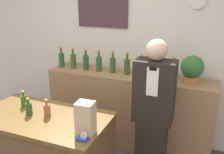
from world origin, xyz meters
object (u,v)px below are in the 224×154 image
object	(u,v)px
shopkeeper	(153,115)
potted_plant	(192,68)
paper_bag	(85,118)
tape_dispenser	(83,138)

from	to	relation	value
shopkeeper	potted_plant	bearing A→B (deg)	61.87
potted_plant	paper_bag	world-z (taller)	potted_plant
tape_dispenser	paper_bag	bearing A→B (deg)	103.86
shopkeeper	tape_dispenser	xyz separation A→B (m)	(-0.37, -0.86, 0.15)
paper_bag	potted_plant	bearing A→B (deg)	62.49
shopkeeper	paper_bag	xyz separation A→B (m)	(-0.39, -0.76, 0.26)
potted_plant	paper_bag	size ratio (longest dim) A/B	1.19
potted_plant	tape_dispenser	world-z (taller)	potted_plant
potted_plant	tape_dispenser	xyz separation A→B (m)	(-0.67, -1.44, -0.24)
shopkeeper	paper_bag	world-z (taller)	shopkeeper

